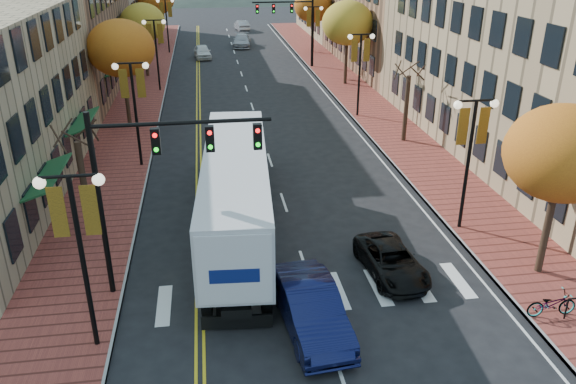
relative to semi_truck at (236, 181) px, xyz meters
name	(u,v)px	position (x,y,z in m)	size (l,w,h in m)	color
ground	(325,326)	(2.45, -7.64, -2.33)	(200.00, 200.00, 0.00)	black
sidewalk_left	(141,96)	(-6.55, 24.86, -2.26)	(4.00, 85.00, 0.15)	brown
sidewalk_right	(349,88)	(11.45, 24.86, -2.26)	(4.00, 85.00, 0.15)	brown
building_left_mid	(41,25)	(-14.55, 28.36, 3.17)	(12.00, 24.00, 11.00)	brown
building_left_far	(92,4)	(-14.55, 53.36, 2.42)	(12.00, 26.00, 9.50)	#9E8966
building_right_mid	(419,15)	(20.95, 34.36, 2.67)	(15.00, 24.00, 10.00)	brown
tree_left_a	(84,188)	(-6.55, 0.36, -0.08)	(0.28, 0.28, 4.20)	#382619
tree_left_b	(121,48)	(-6.55, 16.36, 3.11)	(4.48, 4.48, 7.21)	#382619
tree_left_c	(143,23)	(-6.55, 32.36, 2.72)	(4.16, 4.16, 6.69)	#382619
tree_right_a	(563,154)	(11.45, -5.64, 2.72)	(4.16, 4.16, 6.69)	#382619
tree_right_b	(406,109)	(11.45, 10.36, -0.08)	(0.28, 0.28, 4.20)	#382619
tree_right_c	(348,23)	(11.45, 26.36, 3.11)	(4.48, 4.48, 7.21)	#382619
tree_right_d	(313,6)	(11.45, 42.36, 2.96)	(4.35, 4.35, 7.00)	#382619
lamp_left_a	(78,230)	(-5.05, -7.64, 1.96)	(1.96, 0.36, 6.05)	black
lamp_left_b	(134,94)	(-5.05, 8.36, 1.96)	(1.96, 0.36, 6.05)	black
lamp_left_c	(156,41)	(-5.05, 26.36, 1.96)	(1.96, 0.36, 6.05)	black
lamp_left_d	(166,15)	(-5.05, 44.36, 1.96)	(1.96, 0.36, 6.05)	black
lamp_right_a	(471,140)	(9.95, -1.64, 1.96)	(1.96, 0.36, 6.05)	black
lamp_right_b	(360,59)	(9.95, 16.36, 1.96)	(1.96, 0.36, 6.05)	black
lamp_right_c	(313,25)	(9.95, 34.36, 1.96)	(1.96, 0.36, 6.05)	black
traffic_mast_near	(153,169)	(-3.03, -4.64, 2.59)	(6.10, 0.35, 7.00)	black
traffic_mast_far	(293,18)	(7.93, 34.36, 2.59)	(6.10, 0.34, 7.00)	black
semi_truck	(236,181)	(0.00, 0.00, 0.00)	(3.65, 16.09, 3.99)	black
navy_sedan	(311,308)	(1.95, -7.68, -1.50)	(1.75, 5.03, 1.66)	#0E1238
black_suv	(391,261)	(5.69, -4.80, -1.74)	(1.95, 4.22, 1.17)	black
car_far_white	(202,52)	(-1.25, 41.00, -1.61)	(1.70, 4.23, 1.44)	silver
car_far_silver	(242,41)	(3.61, 47.78, -1.59)	(2.08, 5.12, 1.49)	#94939A
car_far_oncoming	(242,26)	(4.58, 61.28, -1.60)	(1.54, 4.41, 1.45)	#A4A4AB
bicycle	(552,304)	(10.25, -8.38, -1.72)	(0.62, 1.77, 0.93)	gray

